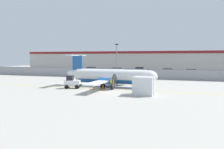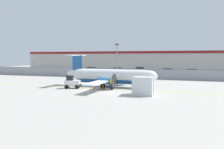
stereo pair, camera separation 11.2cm
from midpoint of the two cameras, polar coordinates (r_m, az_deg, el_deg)
The scene contains 18 objects.
ground_plane at distance 31.28m, azimuth -1.79°, elevation -3.82°, with size 140.00×140.00×0.01m.
perimeter_fence at distance 46.48m, azimuth 4.68°, elevation 0.32°, with size 98.00×0.10×2.10m.
parking_lot_strip at distance 57.81m, azimuth 7.18°, elevation 0.10°, with size 98.00×17.00×0.12m.
background_building at distance 75.91m, azimuth 9.68°, elevation 3.56°, with size 91.00×8.10×6.50m.
commuter_airplane at distance 33.63m, azimuth -0.17°, elevation -0.48°, with size 14.91×16.05×4.92m.
baggage_tug at distance 32.55m, azimuth -10.47°, elevation -2.05°, with size 2.53×1.86×1.88m.
ground_crew_worker at distance 30.43m, azimuth -0.11°, elevation -2.25°, with size 0.54×0.44×1.70m.
cargo_container at distance 26.68m, azimuth 8.17°, elevation -2.95°, with size 2.49×2.11×2.20m.
traffic_cone_near_left at distance 31.48m, azimuth -4.84°, elevation -3.21°, with size 0.36×0.36×0.64m.
traffic_cone_near_right at distance 33.77m, azimuth -0.15°, elevation -2.66°, with size 0.36×0.36×0.64m.
traffic_cone_far_left at distance 31.71m, azimuth -2.46°, elevation -3.14°, with size 0.36×0.36×0.64m.
traffic_cone_far_right at distance 30.94m, azimuth 7.35°, elevation -3.37°, with size 0.36×0.36×0.64m.
parked_car_0 at distance 63.36m, azimuth -5.48°, elevation 1.26°, with size 4.32×2.26×1.58m.
parked_car_1 at distance 59.72m, azimuth 1.17°, elevation 1.08°, with size 4.33×2.28×1.58m.
parked_car_2 at distance 63.19m, azimuth 7.06°, elevation 1.24°, with size 4.31×2.23×1.58m.
parked_car_3 at distance 57.05m, azimuth 14.40°, elevation 0.77°, with size 4.36×2.35×1.58m.
parked_car_4 at distance 55.98m, azimuth 19.74°, elevation 0.57°, with size 4.34×2.31×1.58m.
apron_light_pole at distance 44.96m, azimuth 1.18°, elevation 4.25°, with size 0.70×0.30×7.27m.
Camera 1 is at (10.10, -27.24, 4.60)m, focal length 35.00 mm.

